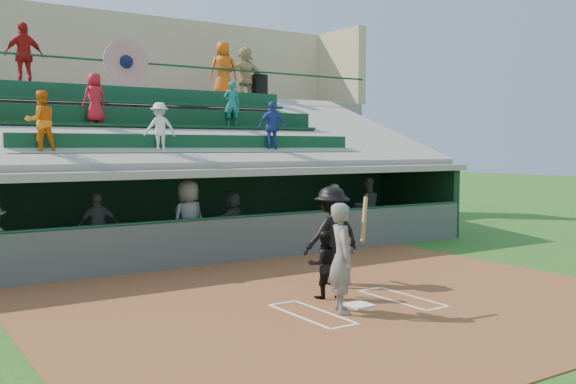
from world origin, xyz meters
TOP-DOWN VIEW (x-y plane):
  - ground at (0.00, 0.00)m, footprint 100.00×100.00m
  - dirt_slab at (0.00, 0.50)m, footprint 11.00×9.00m
  - home_plate at (0.00, 0.00)m, footprint 0.43×0.43m
  - batters_box_chalk at (0.00, 0.00)m, footprint 2.65×1.85m
  - dugout_floor at (0.00, 6.75)m, footprint 16.00×3.50m
  - concourse_slab at (0.00, 13.50)m, footprint 20.00×3.00m
  - grandstand at (-0.01, 10.51)m, footprint 20.40×10.40m
  - batter_at_plate at (-0.52, -0.19)m, footprint 0.97×0.82m
  - catcher at (-0.17, 0.83)m, footprint 0.71×0.62m
  - home_umpire at (0.74, 1.78)m, footprint 1.30×0.75m
  - dugout_bench at (-0.16, 8.14)m, footprint 14.16×1.05m
  - dugout_player_b at (-2.56, 6.76)m, footprint 1.03×0.51m
  - dugout_player_c at (-0.66, 5.71)m, footprint 1.10×0.88m
  - dugout_player_d at (1.17, 6.88)m, footprint 1.51×1.13m
  - dugout_player_e at (3.41, 5.26)m, footprint 0.77×0.68m
  - dugout_player_f at (5.86, 6.73)m, footprint 1.07×0.96m
  - trash_bin at (5.40, 12.52)m, footprint 0.64×0.64m
  - concourse_staff_a at (-3.10, 12.12)m, footprint 1.23×0.67m
  - concourse_staff_b at (3.70, 12.21)m, footprint 1.16×0.97m
  - concourse_staff_c at (4.76, 12.51)m, footprint 1.91×0.96m

SIDE VIEW (x-z plane):
  - ground at x=0.00m, z-range 0.00..0.00m
  - dirt_slab at x=0.00m, z-range 0.00..0.02m
  - dugout_floor at x=0.00m, z-range 0.00..0.04m
  - batters_box_chalk at x=0.00m, z-range 0.02..0.03m
  - home_plate at x=0.00m, z-range 0.02..0.05m
  - dugout_bench at x=-0.16m, z-range 0.04..0.46m
  - catcher at x=-0.17m, z-range 0.02..1.28m
  - dugout_player_d at x=1.17m, z-range 0.04..1.62m
  - dugout_player_b at x=-2.56m, z-range 0.04..1.74m
  - dugout_player_e at x=3.41m, z-range 0.04..1.83m
  - dugout_player_f at x=5.86m, z-range 0.04..1.86m
  - batter_at_plate at x=-0.52m, z-range -0.02..1.94m
  - home_umpire at x=0.74m, z-range 0.02..2.01m
  - dugout_player_c at x=-0.66m, z-range 0.04..2.01m
  - grandstand at x=-0.01m, z-range -1.64..6.16m
  - concourse_slab at x=0.00m, z-range 0.00..4.60m
  - trash_bin at x=5.40m, z-range 4.60..5.56m
  - concourse_staff_c at x=4.76m, z-range 4.60..6.57m
  - concourse_staff_a at x=-3.10m, z-range 4.60..6.59m
  - concourse_staff_b at x=3.70m, z-range 4.60..6.63m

